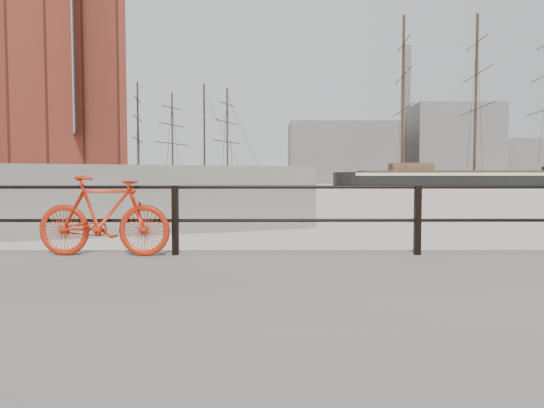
% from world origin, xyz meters
% --- Properties ---
extents(ground, '(400.00, 400.00, 0.00)m').
position_xyz_m(ground, '(0.00, 0.00, 0.00)').
color(ground, white).
rests_on(ground, ground).
extents(far_quay, '(78.44, 148.07, 1.80)m').
position_xyz_m(far_quay, '(-40.00, 72.00, 0.90)').
color(far_quay, gray).
rests_on(far_quay, ground).
extents(guardrail, '(28.00, 0.10, 1.00)m').
position_xyz_m(guardrail, '(0.00, -0.15, 0.85)').
color(guardrail, black).
rests_on(guardrail, promenade).
extents(bicycle, '(1.91, 0.40, 1.14)m').
position_xyz_m(bicycle, '(-4.49, -0.25, 0.92)').
color(bicycle, red).
rests_on(bicycle, promenade).
extents(barque_black, '(63.43, 24.82, 35.00)m').
position_xyz_m(barque_black, '(38.47, 88.53, 0.00)').
color(barque_black, black).
rests_on(barque_black, ground).
extents(schooner_mid, '(27.78, 19.51, 18.71)m').
position_xyz_m(schooner_mid, '(-15.12, 83.45, 0.00)').
color(schooner_mid, silver).
rests_on(schooner_mid, ground).
extents(schooner_left, '(26.05, 14.18, 18.86)m').
position_xyz_m(schooner_left, '(-19.09, 77.53, 0.00)').
color(schooner_left, beige).
rests_on(schooner_left, ground).
extents(apartment_cream, '(24.16, 21.40, 21.20)m').
position_xyz_m(apartment_cream, '(-38.11, 61.98, 12.40)').
color(apartment_cream, beige).
rests_on(apartment_cream, far_quay).
extents(apartment_grey, '(26.02, 22.15, 23.20)m').
position_xyz_m(apartment_grey, '(-46.35, 82.38, 13.40)').
color(apartment_grey, '#ADADA7').
rests_on(apartment_grey, far_quay).
extents(apartment_brick, '(27.87, 22.90, 21.20)m').
position_xyz_m(apartment_brick, '(-54.97, 103.70, 12.40)').
color(apartment_brick, brown).
rests_on(apartment_brick, far_quay).
extents(industrial_west, '(32.00, 18.00, 18.00)m').
position_xyz_m(industrial_west, '(20.00, 140.00, 9.00)').
color(industrial_west, gray).
rests_on(industrial_west, ground).
extents(industrial_mid, '(26.00, 20.00, 24.00)m').
position_xyz_m(industrial_mid, '(55.00, 145.00, 12.00)').
color(industrial_mid, gray).
rests_on(industrial_mid, ground).
extents(industrial_east, '(20.00, 16.00, 14.00)m').
position_xyz_m(industrial_east, '(78.00, 150.00, 7.00)').
color(industrial_east, gray).
rests_on(industrial_east, ground).
extents(smokestack, '(2.80, 2.80, 44.00)m').
position_xyz_m(smokestack, '(42.00, 150.00, 22.00)').
color(smokestack, gray).
rests_on(smokestack, ground).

